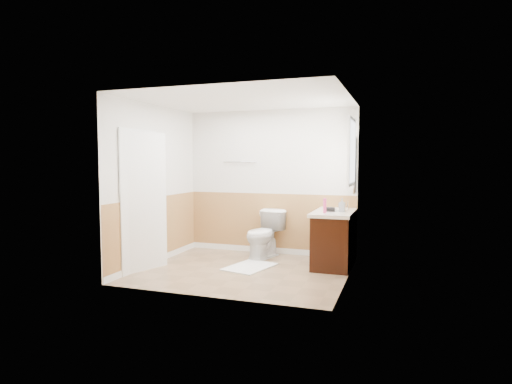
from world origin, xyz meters
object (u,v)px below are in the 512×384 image
at_px(soap_dispenser, 342,205).
at_px(lotion_bottle, 325,206).
at_px(toilet, 264,234).
at_px(bath_mat, 250,267).
at_px(vanity_cabinet, 334,240).

bearing_deg(soap_dispenser, lotion_bottle, -132.03).
height_order(toilet, lotion_bottle, lotion_bottle).
bearing_deg(bath_mat, soap_dispenser, 20.24).
distance_m(bath_mat, lotion_bottle, 1.47).
distance_m(toilet, soap_dispenser, 1.44).
height_order(toilet, bath_mat, toilet).
xyz_separation_m(lotion_bottle, soap_dispenser, (0.22, 0.24, -0.01)).
height_order(toilet, vanity_cabinet, vanity_cabinet).
relative_size(bath_mat, lotion_bottle, 3.64).
bearing_deg(vanity_cabinet, toilet, 173.14).
relative_size(toilet, vanity_cabinet, 0.72).
distance_m(toilet, vanity_cabinet, 1.20).
bearing_deg(bath_mat, vanity_cabinet, 24.99).
height_order(bath_mat, soap_dispenser, soap_dispenser).
xyz_separation_m(toilet, soap_dispenser, (1.31, -0.22, 0.56)).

